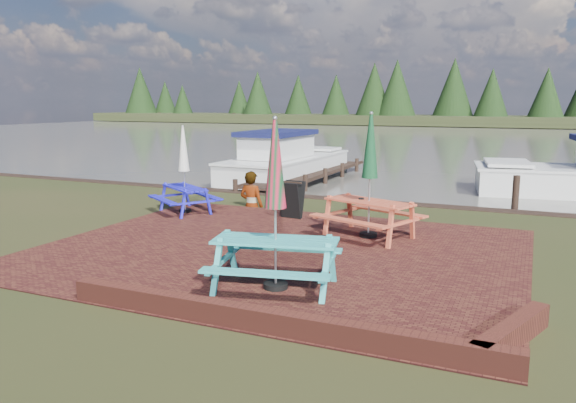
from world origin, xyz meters
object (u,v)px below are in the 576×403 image
Objects in this scene: picnic_table_blue at (184,183)px; person at (251,172)px; picnic_table_red at (369,195)px; boat_jetty at (285,163)px; chalkboard at (292,200)px; picnic_table_teal at (275,231)px; jetty at (308,174)px.

person is (1.18, 1.45, 0.19)m from picnic_table_blue.
boat_jetty is at bearing 144.43° from picnic_table_red.
person is at bearing -71.71° from boat_jetty.
picnic_table_blue is 2.86m from chalkboard.
picnic_table_teal is at bearing -61.67° from chalkboard.
picnic_table_blue is at bearing 123.76° from picnic_table_teal.
picnic_table_blue reaches higher than person.
picnic_table_red reaches higher than picnic_table_teal.
boat_jetty is at bearing 122.62° from chalkboard.
chalkboard is at bearing 98.50° from picnic_table_teal.
picnic_table_red is 10.68m from boat_jetty.
person is at bearing -82.17° from jetty.
chalkboard is 1.97m from person.
chalkboard is at bearing -71.23° from jetty.
picnic_table_blue reaches higher than jetty.
picnic_table_blue reaches higher than chalkboard.
picnic_table_teal is at bearing 124.61° from person.
boat_jetty is at bearing 162.45° from jetty.
picnic_table_red reaches higher than chalkboard.
person is at bearing 156.11° from chalkboard.
picnic_table_blue reaches higher than boat_jetty.
picnic_table_blue is at bearing -167.06° from picnic_table_red.
picnic_table_teal is 3.84m from picnic_table_red.
boat_jetty is (-0.82, 8.19, -0.34)m from picnic_table_blue.
picnic_table_red reaches higher than picnic_table_blue.
boat_jetty is (-5.91, 8.89, -0.48)m from picnic_table_red.
chalkboard is at bearing 173.87° from picnic_table_red.
person is at bearing 108.21° from picnic_table_teal.
picnic_table_teal reaches higher than jetty.
picnic_table_red is 5.13m from picnic_table_blue.
picnic_table_blue is 7.86m from jetty.
boat_jetty is at bearing 101.15° from picnic_table_teal.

